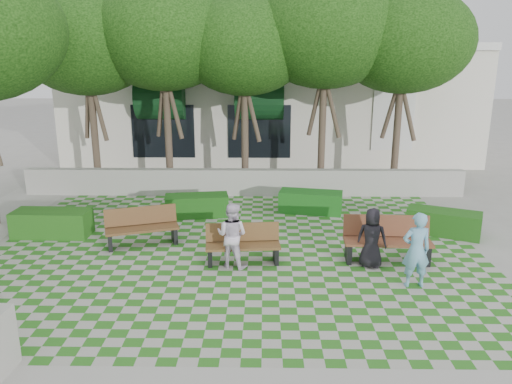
{
  "coord_description": "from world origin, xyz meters",
  "views": [
    {
      "loc": [
        0.69,
        -10.42,
        4.7
      ],
      "look_at": [
        0.5,
        1.5,
        1.4
      ],
      "focal_mm": 35.0,
      "sensor_mm": 36.0,
      "label": 1
    }
  ],
  "objects_px": {
    "bench_mid": "(243,245)",
    "hedge_east": "(444,222)",
    "hedge_midright": "(311,202)",
    "hedge_midleft": "(197,206)",
    "person_blue": "(416,250)",
    "bench_east": "(387,240)",
    "hedge_west": "(52,223)",
    "bench_west": "(142,227)",
    "person_dark": "(372,238)",
    "person_white": "(232,235)"
  },
  "relations": [
    {
      "from": "bench_mid",
      "to": "hedge_east",
      "type": "xyz_separation_m",
      "value": [
        5.33,
        1.97,
        -0.11
      ]
    },
    {
      "from": "hedge_midright",
      "to": "hedge_midleft",
      "type": "relative_size",
      "value": 1.02
    },
    {
      "from": "bench_mid",
      "to": "person_blue",
      "type": "relative_size",
      "value": 1.09
    },
    {
      "from": "bench_east",
      "to": "hedge_midright",
      "type": "distance_m",
      "value": 3.98
    },
    {
      "from": "hedge_midright",
      "to": "hedge_west",
      "type": "bearing_deg",
      "value": -162.97
    },
    {
      "from": "hedge_east",
      "to": "hedge_midright",
      "type": "relative_size",
      "value": 0.99
    },
    {
      "from": "bench_mid",
      "to": "hedge_east",
      "type": "distance_m",
      "value": 5.69
    },
    {
      "from": "bench_west",
      "to": "person_dark",
      "type": "relative_size",
      "value": 1.37
    },
    {
      "from": "hedge_midleft",
      "to": "hedge_west",
      "type": "xyz_separation_m",
      "value": [
        -3.64,
        -1.75,
        0.03
      ]
    },
    {
      "from": "hedge_midleft",
      "to": "hedge_west",
      "type": "distance_m",
      "value": 4.04
    },
    {
      "from": "bench_west",
      "to": "person_dark",
      "type": "xyz_separation_m",
      "value": [
        5.54,
        -1.28,
        0.24
      ]
    },
    {
      "from": "bench_east",
      "to": "bench_mid",
      "type": "relative_size",
      "value": 1.15
    },
    {
      "from": "hedge_midright",
      "to": "hedge_west",
      "type": "relative_size",
      "value": 0.95
    },
    {
      "from": "hedge_midright",
      "to": "person_blue",
      "type": "height_order",
      "value": "person_blue"
    },
    {
      "from": "bench_west",
      "to": "person_blue",
      "type": "relative_size",
      "value": 1.17
    },
    {
      "from": "bench_west",
      "to": "person_blue",
      "type": "distance_m",
      "value": 6.65
    },
    {
      "from": "bench_west",
      "to": "hedge_midright",
      "type": "distance_m",
      "value": 5.31
    },
    {
      "from": "hedge_midleft",
      "to": "person_white",
      "type": "bearing_deg",
      "value": -70.73
    },
    {
      "from": "bench_east",
      "to": "person_blue",
      "type": "distance_m",
      "value": 1.41
    },
    {
      "from": "bench_east",
      "to": "bench_mid",
      "type": "height_order",
      "value": "bench_east"
    },
    {
      "from": "person_dark",
      "to": "bench_mid",
      "type": "bearing_deg",
      "value": 12.91
    },
    {
      "from": "hedge_west",
      "to": "person_white",
      "type": "relative_size",
      "value": 1.32
    },
    {
      "from": "bench_mid",
      "to": "person_blue",
      "type": "height_order",
      "value": "person_blue"
    },
    {
      "from": "bench_west",
      "to": "person_white",
      "type": "height_order",
      "value": "person_white"
    },
    {
      "from": "hedge_west",
      "to": "person_blue",
      "type": "height_order",
      "value": "person_blue"
    },
    {
      "from": "bench_mid",
      "to": "bench_west",
      "type": "height_order",
      "value": "bench_west"
    },
    {
      "from": "bench_east",
      "to": "hedge_west",
      "type": "distance_m",
      "value": 8.67
    },
    {
      "from": "bench_mid",
      "to": "bench_west",
      "type": "distance_m",
      "value": 2.82
    },
    {
      "from": "hedge_midright",
      "to": "person_white",
      "type": "bearing_deg",
      "value": -117.75
    },
    {
      "from": "hedge_east",
      "to": "person_dark",
      "type": "xyz_separation_m",
      "value": [
        -2.4,
        -2.18,
        0.36
      ]
    },
    {
      "from": "bench_east",
      "to": "hedge_midleft",
      "type": "xyz_separation_m",
      "value": [
        -4.89,
        3.29,
        -0.18
      ]
    },
    {
      "from": "bench_mid",
      "to": "hedge_midleft",
      "type": "xyz_separation_m",
      "value": [
        -1.52,
        3.43,
        -0.11
      ]
    },
    {
      "from": "bench_west",
      "to": "hedge_midright",
      "type": "relative_size",
      "value": 1.01
    },
    {
      "from": "hedge_east",
      "to": "person_blue",
      "type": "xyz_separation_m",
      "value": [
        -1.71,
        -3.17,
        0.48
      ]
    },
    {
      "from": "bench_west",
      "to": "bench_east",
      "type": "bearing_deg",
      "value": -27.53
    },
    {
      "from": "hedge_west",
      "to": "person_white",
      "type": "xyz_separation_m",
      "value": [
        4.93,
        -1.93,
        0.41
      ]
    },
    {
      "from": "bench_mid",
      "to": "hedge_midright",
      "type": "relative_size",
      "value": 0.93
    },
    {
      "from": "person_blue",
      "to": "person_dark",
      "type": "distance_m",
      "value": 1.22
    },
    {
      "from": "bench_mid",
      "to": "hedge_midleft",
      "type": "bearing_deg",
      "value": 108.69
    },
    {
      "from": "hedge_west",
      "to": "person_dark",
      "type": "bearing_deg",
      "value": -13.11
    },
    {
      "from": "bench_east",
      "to": "person_dark",
      "type": "bearing_deg",
      "value": -138.42
    },
    {
      "from": "bench_east",
      "to": "hedge_east",
      "type": "bearing_deg",
      "value": 45.62
    },
    {
      "from": "bench_mid",
      "to": "hedge_east",
      "type": "relative_size",
      "value": 0.94
    },
    {
      "from": "bench_east",
      "to": "person_blue",
      "type": "bearing_deg",
      "value": -76.4
    },
    {
      "from": "bench_east",
      "to": "bench_mid",
      "type": "xyz_separation_m",
      "value": [
        -3.37,
        -0.15,
        -0.07
      ]
    },
    {
      "from": "bench_east",
      "to": "hedge_midright",
      "type": "bearing_deg",
      "value": 114.06
    },
    {
      "from": "bench_west",
      "to": "person_dark",
      "type": "height_order",
      "value": "person_dark"
    },
    {
      "from": "person_dark",
      "to": "person_white",
      "type": "bearing_deg",
      "value": 17.67
    },
    {
      "from": "hedge_west",
      "to": "person_blue",
      "type": "distance_m",
      "value": 9.26
    },
    {
      "from": "hedge_east",
      "to": "hedge_midright",
      "type": "xyz_separation_m",
      "value": [
        -3.41,
        1.88,
        0.0
      ]
    }
  ]
}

